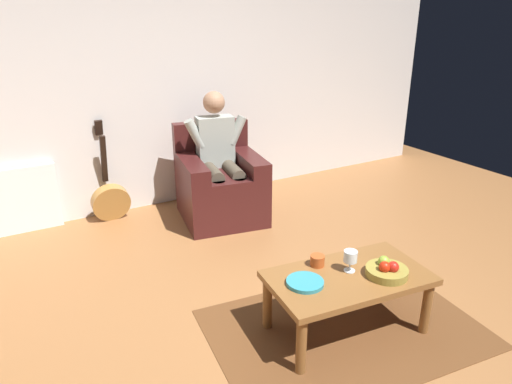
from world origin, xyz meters
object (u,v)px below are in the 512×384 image
object	(u,v)px
person_seated	(219,154)
wine_glass_near	(350,258)
coffee_table	(348,283)
candle_jar	(317,261)
fruit_bowl	(387,270)
guitar	(110,199)
decorative_dish	(305,282)
armchair	(220,186)

from	to	relation	value
person_seated	wine_glass_near	world-z (taller)	person_seated
coffee_table	candle_jar	xyz separation A→B (m)	(0.10, -0.19, 0.09)
fruit_bowl	guitar	bearing A→B (deg)	-67.59
guitar	coffee_table	bearing A→B (deg)	109.42
person_seated	coffee_table	bearing A→B (deg)	97.30
guitar	fruit_bowl	world-z (taller)	guitar
person_seated	decorative_dish	bearing A→B (deg)	88.75
decorative_dish	guitar	bearing A→B (deg)	-76.61
guitar	decorative_dish	bearing A→B (deg)	103.39
wine_glass_near	candle_jar	bearing A→B (deg)	-49.43
guitar	candle_jar	size ratio (longest dim) A/B	10.53
wine_glass_near	candle_jar	world-z (taller)	wine_glass_near
fruit_bowl	decorative_dish	distance (m)	0.51
coffee_table	wine_glass_near	bearing A→B (deg)	-134.69
person_seated	wine_glass_near	size ratio (longest dim) A/B	8.75
decorative_dish	wine_glass_near	bearing A→B (deg)	177.58
armchair	person_seated	size ratio (longest dim) A/B	0.75
guitar	candle_jar	bearing A→B (deg)	108.72
fruit_bowl	armchair	bearing A→B (deg)	-87.10
candle_jar	person_seated	bearing A→B (deg)	-95.88
coffee_table	decorative_dish	bearing A→B (deg)	-9.39
armchair	wine_glass_near	xyz separation A→B (m)	(0.05, 1.95, 0.17)
candle_jar	coffee_table	bearing A→B (deg)	117.41
guitar	decorative_dish	world-z (taller)	guitar
decorative_dish	fruit_bowl	bearing A→B (deg)	161.19
wine_glass_near	person_seated	bearing A→B (deg)	-91.57
armchair	coffee_table	distance (m)	1.99
guitar	wine_glass_near	size ratio (longest dim) A/B	6.96
armchair	wine_glass_near	distance (m)	1.96
person_seated	wine_glass_near	bearing A→B (deg)	98.25
coffee_table	guitar	world-z (taller)	guitar
candle_jar	armchair	bearing A→B (deg)	-95.89
armchair	guitar	bearing A→B (deg)	-15.89
fruit_bowl	candle_jar	xyz separation A→B (m)	(0.29, -0.31, -0.00)
armchair	candle_jar	distance (m)	1.81
armchair	person_seated	world-z (taller)	person_seated
guitar	decorative_dish	size ratio (longest dim) A/B	4.33
candle_jar	guitar	bearing A→B (deg)	-71.28
person_seated	candle_jar	world-z (taller)	person_seated
wine_glass_near	coffee_table	bearing A→B (deg)	45.31
wine_glass_near	candle_jar	distance (m)	0.21
wine_glass_near	armchair	bearing A→B (deg)	-91.58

